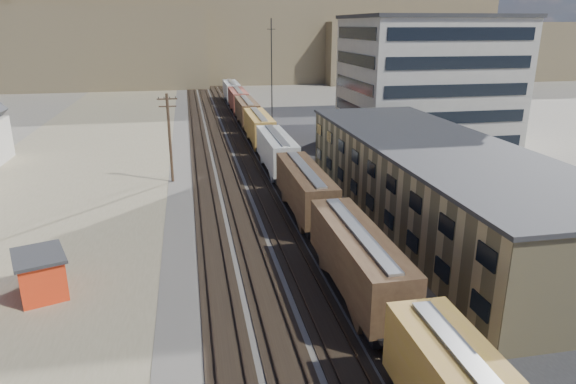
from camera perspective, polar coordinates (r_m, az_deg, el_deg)
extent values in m
cube|color=#4C4742|center=(68.05, -5.37, 3.49)|extent=(18.00, 200.00, 0.06)
cube|color=#7B7155|center=(59.71, -23.77, -0.09)|extent=(24.00, 180.00, 0.03)
cube|color=#232326|center=(60.42, 17.44, 0.84)|extent=(26.00, 120.00, 0.04)
cube|color=black|center=(67.75, -9.59, 3.31)|extent=(2.60, 200.00, 0.08)
cube|color=#38281E|center=(67.71, -10.20, 3.38)|extent=(0.08, 200.00, 0.16)
cube|color=#38281E|center=(67.73, -8.99, 3.45)|extent=(0.08, 200.00, 0.16)
cube|color=black|center=(67.87, -7.06, 3.46)|extent=(2.60, 200.00, 0.08)
cube|color=#38281E|center=(67.80, -7.67, 3.52)|extent=(0.08, 200.00, 0.16)
cube|color=#38281E|center=(67.89, -6.46, 3.59)|extent=(0.08, 200.00, 0.16)
cube|color=black|center=(68.13, -4.54, 3.60)|extent=(2.60, 200.00, 0.08)
cube|color=#38281E|center=(68.03, -5.14, 3.66)|extent=(0.08, 200.00, 0.16)
cube|color=#38281E|center=(68.18, -3.94, 3.72)|extent=(0.08, 200.00, 0.16)
cube|color=black|center=(68.49, -2.21, 3.72)|extent=(2.60, 200.00, 0.08)
cube|color=#38281E|center=(68.36, -2.80, 3.78)|extent=(0.08, 200.00, 0.16)
cube|color=#38281E|center=(68.57, -1.61, 3.84)|extent=(0.08, 200.00, 0.16)
cube|color=black|center=(30.34, 10.69, -14.76)|extent=(2.20, 2.20, 0.90)
cube|color=black|center=(38.74, 5.21, -6.89)|extent=(2.20, 2.20, 0.90)
cube|color=#402A1B|center=(33.46, 7.73, -7.11)|extent=(3.00, 13.34, 3.40)
cube|color=#B7B7B2|center=(32.74, 7.87, -4.29)|extent=(0.90, 12.32, 0.16)
cube|color=black|center=(43.20, 3.36, -4.13)|extent=(2.20, 2.20, 0.90)
cube|color=black|center=(52.49, 0.63, -0.03)|extent=(2.20, 2.20, 0.90)
cube|color=#402A1B|center=(47.11, 1.89, 0.58)|extent=(3.00, 13.34, 3.40)
cube|color=#B7B7B2|center=(46.61, 1.91, 2.67)|extent=(0.90, 12.33, 0.16)
cube|color=black|center=(57.22, -0.39, 1.51)|extent=(2.20, 2.20, 0.90)
cube|color=black|center=(66.87, -2.01, 3.94)|extent=(2.20, 2.20, 0.90)
cube|color=beige|center=(61.49, -1.27, 4.75)|extent=(3.00, 13.34, 3.40)
cube|color=#B7B7B2|center=(61.11, -1.29, 6.38)|extent=(0.90, 12.33, 0.16)
cube|color=black|center=(71.72, -2.65, 4.90)|extent=(2.20, 2.20, 0.90)
cube|color=black|center=(81.54, -3.72, 6.49)|extent=(2.20, 2.20, 0.90)
cube|color=#AD842D|center=(76.19, -3.25, 7.32)|extent=(3.00, 13.34, 3.40)
cube|color=#B7B7B2|center=(75.88, -3.27, 8.64)|extent=(0.90, 12.33, 0.16)
cube|color=black|center=(86.46, -4.16, 7.14)|extent=(2.20, 2.20, 0.90)
cube|color=black|center=(96.38, -4.91, 8.25)|extent=(2.20, 2.20, 0.90)
cube|color=#402A1B|center=(91.06, -4.59, 9.06)|extent=(3.00, 13.34, 3.40)
cube|color=#B7B7B2|center=(90.80, -4.62, 10.16)|extent=(0.90, 12.32, 0.16)
cube|color=black|center=(101.34, -5.23, 8.72)|extent=(2.20, 2.20, 0.90)
cube|color=black|center=(111.32, -5.79, 9.54)|extent=(2.20, 2.20, 0.90)
cube|color=brown|center=(106.02, -5.56, 10.30)|extent=(3.00, 13.34, 3.40)
cube|color=#B7B7B2|center=(105.80, -5.59, 11.25)|extent=(0.90, 12.32, 0.16)
cube|color=black|center=(116.30, -6.04, 9.89)|extent=(2.20, 2.20, 0.90)
cube|color=black|center=(126.32, -6.47, 10.52)|extent=(2.20, 2.20, 0.90)
cube|color=beige|center=(121.04, -6.30, 11.23)|extent=(3.00, 13.34, 3.40)
cube|color=#B7B7B2|center=(120.84, -6.33, 12.07)|extent=(0.90, 12.32, 0.16)
cube|color=tan|center=(47.81, 15.98, 0.89)|extent=(12.00, 40.00, 7.00)
cube|color=#2D2D30|center=(46.91, 16.35, 5.09)|extent=(12.40, 40.40, 0.30)
cube|color=black|center=(45.83, 9.07, -1.07)|extent=(0.12, 36.00, 1.20)
cube|color=black|center=(44.95, 9.25, 2.55)|extent=(0.12, 36.00, 1.20)
cube|color=#9E998E|center=(78.90, 15.12, 11.59)|extent=(22.00, 18.00, 18.00)
cube|color=#2D2D30|center=(78.50, 15.69, 18.27)|extent=(22.60, 18.60, 0.50)
cube|color=black|center=(74.76, 7.31, 11.73)|extent=(0.12, 16.00, 16.00)
cube|color=black|center=(70.92, 18.31, 10.65)|extent=(20.00, 0.12, 16.00)
cylinder|color=#382619|center=(58.87, -12.99, 5.79)|extent=(0.32, 0.32, 10.00)
cube|color=#382619|center=(58.13, -13.30, 10.03)|extent=(2.20, 0.14, 0.14)
cube|color=#382619|center=(58.24, -13.24, 9.25)|extent=(1.90, 0.14, 0.14)
cylinder|color=black|center=(58.09, -12.71, 10.21)|extent=(0.08, 0.08, 0.22)
cylinder|color=black|center=(77.00, -1.82, 12.05)|extent=(0.16, 0.16, 18.00)
cube|color=black|center=(76.59, -1.88, 17.63)|extent=(1.20, 0.08, 0.08)
cube|color=brown|center=(177.58, -2.64, 17.04)|extent=(140.00, 45.00, 28.00)
cube|color=brown|center=(191.74, 19.78, 14.62)|extent=(110.00, 38.00, 18.00)
cube|color=brown|center=(195.62, -12.72, 17.32)|extent=(200.00, 60.00, 32.00)
cube|color=#F23916|center=(37.78, -25.73, -8.39)|extent=(3.77, 4.32, 2.72)
cube|color=#2D2D30|center=(37.20, -26.04, -6.38)|extent=(4.24, 4.78, 0.23)
cube|color=black|center=(37.82, -23.64, -7.91)|extent=(0.39, 0.88, 0.91)
imported|color=navy|center=(65.13, 20.41, 2.37)|extent=(4.68, 5.47, 1.40)
imported|color=silver|center=(76.87, 14.91, 5.21)|extent=(2.37, 4.68, 1.53)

